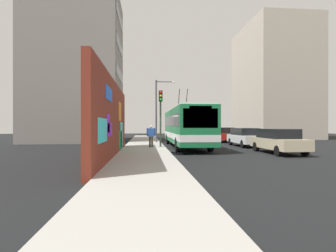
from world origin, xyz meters
The scene contains 13 objects.
ground_plane centered at (0.00, 0.00, 0.00)m, with size 80.00×80.00×0.00m, color black.
sidewalk_slab centered at (0.00, 1.60, 0.07)m, with size 48.00×3.20×0.15m, color #9E9B93.
graffiti_wall centered at (-4.40, 3.35, 2.11)m, with size 13.19×0.32×4.24m.
building_far_left centered at (10.98, 9.20, 8.22)m, with size 8.77×9.53×16.43m.
building_far_right centered at (17.46, -17.00, 8.10)m, with size 11.79×8.41×16.19m.
city_bus centered at (2.33, -1.80, 1.80)m, with size 11.88×2.56×5.01m.
parked_car_champagne centered at (-2.99, -7.00, 0.84)m, with size 4.64×1.85×1.58m.
parked_car_white centered at (2.64, -7.00, 0.83)m, with size 4.61×1.77×1.58m.
parked_car_red centered at (9.03, -7.00, 0.84)m, with size 4.67×1.91×1.58m.
pedestrian_midblock centered at (0.58, 1.10, 1.13)m, with size 0.22×0.67×1.66m.
traffic_light centered at (1.13, 0.35, 3.08)m, with size 0.49×0.28×4.38m.
street_lamp centered at (7.00, 0.21, 3.75)m, with size 0.44×1.95×6.18m.
curbside_puddle centered at (-2.46, -0.60, 0.00)m, with size 2.14×2.14×0.00m, color black.
Camera 1 is at (-19.20, 1.53, 1.80)m, focal length 28.04 mm.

